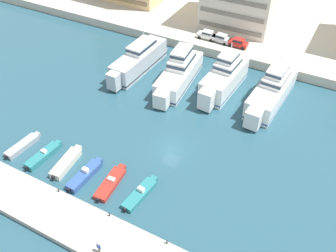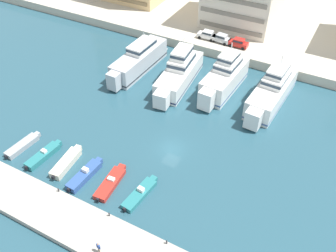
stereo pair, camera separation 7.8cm
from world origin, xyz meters
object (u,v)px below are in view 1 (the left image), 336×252
Objects in this scene: yacht_white_mid_left at (224,78)px; car_white_far_left at (207,35)px; yacht_silver_far_left at (138,60)px; yacht_white_left at (179,72)px; motorboat_cream_mid_left at (66,163)px; pedestrian_near_edge at (99,247)px; motorboat_red_center at (111,183)px; yacht_white_center_left at (272,91)px; motorboat_teal_center_right at (140,194)px; motorboat_grey_far_left at (23,146)px; car_silver_left at (221,38)px; motorboat_blue_center_left at (85,175)px; car_red_mid_left at (238,42)px; motorboat_teal_left at (43,155)px.

yacht_white_mid_left is 15.90m from car_white_far_left.
yacht_silver_far_left is at bearing -174.50° from yacht_white_mid_left.
motorboat_cream_mid_left is at bearing -100.40° from yacht_white_left.
yacht_white_mid_left reaches higher than pedestrian_near_edge.
motorboat_cream_mid_left is 0.98× the size of motorboat_red_center.
yacht_silver_far_left is 0.98× the size of yacht_white_center_left.
motorboat_grey_far_left is at bearing -178.18° from motorboat_teal_center_right.
yacht_white_left is 27.01m from motorboat_cream_mid_left.
yacht_white_left is 15.25m from car_silver_left.
car_silver_left is (-5.35, 41.27, 2.53)m from motorboat_teal_center_right.
motorboat_red_center is at bearing -88.91° from car_silver_left.
car_white_far_left is at bearing 101.64° from motorboat_teal_center_right.
car_silver_left is at bearing 97.39° from motorboat_teal_center_right.
yacht_silver_far_left is 2.50× the size of motorboat_blue_center_left.
motorboat_cream_mid_left is 12.37m from motorboat_teal_center_right.
car_silver_left reaches higher than pedestrian_near_edge.
motorboat_blue_center_left reaches higher than motorboat_grey_far_left.
yacht_white_mid_left reaches higher than motorboat_teal_center_right.
car_white_far_left is (12.20, 41.94, 2.49)m from motorboat_grey_far_left.
car_white_far_left is at bearing 89.95° from motorboat_blue_center_left.
yacht_white_mid_left is at bearing 14.24° from yacht_white_left.
yacht_silver_far_left is at bearing 121.96° from motorboat_teal_center_right.
motorboat_cream_mid_left is 1.68× the size of car_red_mid_left.
yacht_white_left reaches higher than car_silver_left.
car_red_mid_left reaches higher than pedestrian_near_edge.
yacht_white_mid_left is 3.63× the size of car_silver_left.
motorboat_teal_center_right is 9.87m from pedestrian_near_edge.
pedestrian_near_edge is at bearing -77.47° from yacht_white_left.
motorboat_teal_left is (4.31, -0.10, 0.06)m from motorboat_grey_far_left.
motorboat_teal_left is (0.19, -27.33, -1.73)m from yacht_silver_far_left.
yacht_white_center_left is 36.21m from motorboat_cream_mid_left.
motorboat_blue_center_left is at bearing -1.35° from motorboat_grey_far_left.
pedestrian_near_edge reaches higher than motorboat_red_center.
yacht_white_center_left is at bearing -49.21° from car_red_mid_left.
motorboat_red_center is at bearing -100.14° from yacht_white_mid_left.
motorboat_grey_far_left is 20.72m from motorboat_teal_center_right.
car_white_far_left is (-17.79, 12.65, 0.52)m from yacht_white_center_left.
car_silver_left is (11.05, 42.03, 2.43)m from motorboat_teal_left.
pedestrian_near_edge is at bearing -28.06° from motorboat_teal_left.
car_silver_left reaches higher than motorboat_cream_mid_left.
car_white_far_left reaches higher than motorboat_cream_mid_left.
motorboat_blue_center_left is (12.17, -0.29, 0.09)m from motorboat_grey_far_left.
car_red_mid_left is at bearing 44.09° from yacht_silver_far_left.
yacht_silver_far_left reaches higher than car_silver_left.
motorboat_cream_mid_left is 0.99× the size of motorboat_blue_center_left.
yacht_white_mid_left is 2.36× the size of motorboat_grey_far_left.
yacht_white_left is 2.52× the size of motorboat_teal_center_right.
car_silver_left reaches higher than motorboat_teal_center_right.
car_white_far_left is (3.86, 41.61, 2.38)m from motorboat_cream_mid_left.
motorboat_blue_center_left is 42.40m from car_silver_left.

